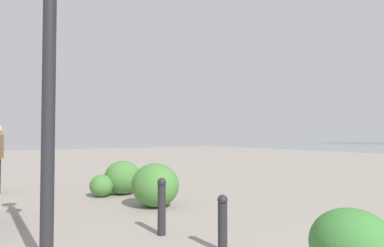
# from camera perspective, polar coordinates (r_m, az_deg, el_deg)

# --- Properties ---
(lamppost) EXTENTS (0.98, 0.28, 3.81)m
(lamppost) POSITION_cam_1_polar(r_m,az_deg,el_deg) (4.14, -22.57, 13.56)
(lamppost) COLOR #232328
(lamppost) RESTS_ON ground
(bollard_near) EXTENTS (0.13, 0.13, 0.71)m
(bollard_near) POSITION_cam_1_polar(r_m,az_deg,el_deg) (4.50, 5.10, -15.93)
(bollard_near) COLOR #232328
(bollard_near) RESTS_ON ground
(bollard_mid) EXTENTS (0.13, 0.13, 0.83)m
(bollard_mid) POSITION_cam_1_polar(r_m,az_deg,el_deg) (5.19, -5.06, -13.34)
(bollard_mid) COLOR #232328
(bollard_mid) RESTS_ON ground
(shrub_low) EXTENTS (1.04, 0.94, 0.89)m
(shrub_low) POSITION_cam_1_polar(r_m,az_deg,el_deg) (7.14, -6.11, -10.11)
(shrub_low) COLOR #477F38
(shrub_low) RESTS_ON ground
(shrub_round) EXTENTS (0.61, 0.55, 0.52)m
(shrub_round) POSITION_cam_1_polar(r_m,az_deg,el_deg) (8.55, -14.78, -9.94)
(shrub_round) COLOR #477F38
(shrub_round) RESTS_ON ground
(shrub_wide) EXTENTS (0.97, 0.87, 0.82)m
(shrub_wide) POSITION_cam_1_polar(r_m,az_deg,el_deg) (8.78, -11.46, -8.76)
(shrub_wide) COLOR #477F38
(shrub_wide) RESTS_ON ground
(shrub_tall) EXTENTS (0.86, 0.77, 0.73)m
(shrub_tall) POSITION_cam_1_polar(r_m,az_deg,el_deg) (3.96, 25.05, -17.85)
(shrub_tall) COLOR #387533
(shrub_tall) RESTS_ON ground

